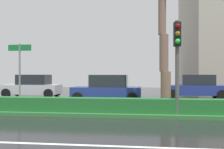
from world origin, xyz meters
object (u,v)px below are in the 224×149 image
car_in_traffic_leading (33,86)px  car_in_traffic_second (107,89)px  street_name_sign (20,67)px  traffic_signal_median_right (177,50)px  car_in_traffic_third (196,87)px

car_in_traffic_leading → car_in_traffic_second: bearing=154.2°
street_name_sign → car_in_traffic_leading: (-2.95, 7.98, -1.25)m
street_name_sign → car_in_traffic_leading: bearing=110.3°
street_name_sign → car_in_traffic_second: size_ratio=0.70×
traffic_signal_median_right → street_name_sign: bearing=175.1°
traffic_signal_median_right → street_name_sign: 7.00m
car_in_traffic_third → car_in_traffic_second: bearing=29.4°
traffic_signal_median_right → street_name_sign: (-6.95, 0.60, -0.66)m
car_in_traffic_second → car_in_traffic_third: size_ratio=1.00×
street_name_sign → car_in_traffic_leading: size_ratio=0.70×
car_in_traffic_leading → car_in_traffic_second: (6.28, -3.03, 0.00)m
car_in_traffic_leading → car_in_traffic_second: 6.98m
car_in_traffic_third → car_in_traffic_leading: bearing=1.7°
car_in_traffic_leading → car_in_traffic_third: size_ratio=1.00×
street_name_sign → traffic_signal_median_right: bearing=-4.9°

